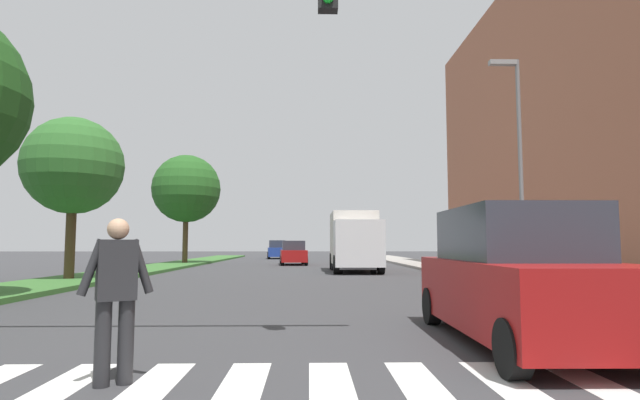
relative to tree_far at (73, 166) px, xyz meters
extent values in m
plane|color=#38383A|center=(8.24, 8.10, -4.35)|extent=(140.00, 140.00, 0.00)
cube|color=silver|center=(6.44, -14.01, -4.35)|extent=(0.45, 2.20, 0.01)
cube|color=silver|center=(7.34, -14.01, -4.35)|extent=(0.45, 2.20, 0.01)
cube|color=silver|center=(8.24, -14.01, -4.35)|extent=(0.45, 2.20, 0.01)
cube|color=silver|center=(9.14, -14.01, -4.35)|extent=(0.45, 2.20, 0.01)
cube|color=silver|center=(10.04, -14.01, -4.35)|extent=(0.45, 2.20, 0.01)
cube|color=silver|center=(10.94, -14.01, -4.35)|extent=(0.45, 2.20, 0.01)
cube|color=silver|center=(11.84, -14.01, -4.35)|extent=(0.45, 2.20, 0.01)
cube|color=#386B2D|center=(0.21, 6.10, -4.28)|extent=(3.02, 64.00, 0.15)
cylinder|color=#4C3823|center=(0.00, 0.00, -2.64)|extent=(0.36, 0.36, 3.12)
sphere|color=#2D6628|center=(0.00, 0.00, 0.02)|extent=(3.66, 3.66, 3.66)
cylinder|color=#4C3823|center=(0.40, 15.88, -2.36)|extent=(0.36, 0.36, 3.69)
sphere|color=#23561E|center=(0.40, 15.88, 0.89)|extent=(4.67, 4.67, 4.67)
cube|color=#9E9991|center=(16.46, 6.10, -4.28)|extent=(3.00, 64.00, 0.15)
cylinder|color=slate|center=(15.96, -2.57, -0.45)|extent=(0.14, 0.14, 7.50)
cube|color=gray|center=(15.46, -2.57, 3.20)|extent=(0.90, 0.24, 0.16)
cylinder|color=#262628|center=(7.03, -13.77, -3.93)|extent=(0.22, 0.22, 0.85)
cylinder|color=#262628|center=(6.83, -13.87, -3.93)|extent=(0.22, 0.22, 0.85)
cube|color=#262628|center=(6.93, -13.82, -3.19)|extent=(0.45, 0.39, 0.62)
cylinder|color=#262628|center=(7.14, -13.71, -3.16)|extent=(0.28, 0.20, 0.58)
cylinder|color=#262628|center=(6.72, -13.93, -3.16)|extent=(0.28, 0.20, 0.58)
sphere|color=tan|center=(6.93, -13.82, -2.77)|extent=(0.30, 0.30, 0.22)
cube|color=maroon|center=(11.96, -11.85, -3.65)|extent=(1.95, 4.62, 0.96)
cube|color=#2D333D|center=(11.96, -11.62, -2.77)|extent=(1.70, 2.55, 0.79)
cylinder|color=black|center=(11.07, -13.69, -4.03)|extent=(0.23, 0.64, 0.64)
cylinder|color=black|center=(12.85, -10.01, -4.03)|extent=(0.23, 0.64, 0.64)
cylinder|color=black|center=(11.11, -9.99, -4.03)|extent=(0.23, 0.64, 0.64)
cube|color=#B7B7BC|center=(11.10, 6.66, -3.72)|extent=(1.93, 4.29, 0.82)
cube|color=#2D333D|center=(11.09, 6.87, -2.98)|extent=(1.62, 1.96, 0.67)
cylinder|color=black|center=(11.97, 5.04, -4.03)|extent=(0.25, 0.65, 0.64)
cylinder|color=black|center=(10.38, 4.97, -4.03)|extent=(0.25, 0.65, 0.64)
cylinder|color=black|center=(11.82, 8.36, -4.03)|extent=(0.25, 0.65, 0.64)
cylinder|color=black|center=(10.24, 8.29, -4.03)|extent=(0.25, 0.65, 0.64)
cube|color=maroon|center=(7.82, 15.88, -3.74)|extent=(2.02, 4.22, 0.78)
cube|color=#2D333D|center=(7.83, 15.67, -3.03)|extent=(1.64, 1.96, 0.64)
cylinder|color=black|center=(6.92, 17.41, -4.03)|extent=(0.27, 0.66, 0.64)
cylinder|color=black|center=(8.46, 17.53, -4.03)|extent=(0.27, 0.66, 0.64)
cylinder|color=black|center=(7.17, 14.22, -4.03)|extent=(0.27, 0.66, 0.64)
cylinder|color=black|center=(8.71, 14.34, -4.03)|extent=(0.27, 0.66, 0.64)
cube|color=navy|center=(5.77, 30.31, -3.71)|extent=(2.13, 4.61, 0.85)
cube|color=#2D333D|center=(5.79, 30.09, -2.93)|extent=(1.69, 2.14, 0.70)
cylinder|color=black|center=(4.83, 32.02, -4.03)|extent=(0.28, 0.66, 0.64)
cylinder|color=black|center=(6.38, 32.16, -4.03)|extent=(0.28, 0.66, 0.64)
cylinder|color=black|center=(5.16, 28.46, -4.03)|extent=(0.28, 0.66, 0.64)
cylinder|color=black|center=(6.72, 28.61, -4.03)|extent=(0.28, 0.66, 0.64)
cube|color=silver|center=(11.26, 4.96, -2.90)|extent=(2.30, 2.00, 2.20)
cube|color=beige|center=(11.26, 8.06, -2.60)|extent=(2.30, 4.20, 2.70)
cylinder|color=black|center=(12.31, 4.96, -3.90)|extent=(0.30, 0.90, 0.90)
cylinder|color=black|center=(10.21, 4.96, -3.90)|extent=(0.30, 0.90, 0.90)
cylinder|color=black|center=(12.31, 9.11, -3.90)|extent=(0.30, 0.90, 0.90)
cylinder|color=black|center=(10.21, 9.11, -3.90)|extent=(0.30, 0.90, 0.90)
camera|label=1|loc=(8.91, -19.11, -2.93)|focal=28.42mm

